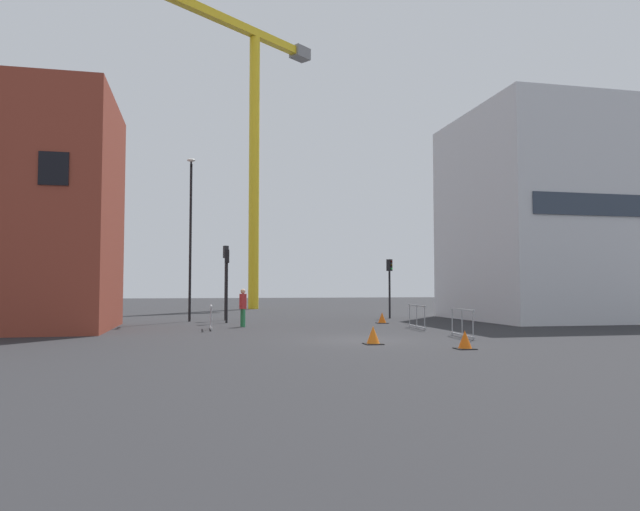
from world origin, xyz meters
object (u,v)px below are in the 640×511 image
Objects in this scene: traffic_cone_by_barrier at (382,318)px; traffic_light_crosswalk at (226,270)px; construction_crane at (250,119)px; traffic_light_median at (227,274)px; pedestrian_walking at (243,305)px; traffic_cone_striped at (465,340)px; traffic_cone_on_verge at (373,336)px; traffic_light_island at (390,278)px; streetlamp_tall at (190,230)px.

traffic_light_crosswalk is at bearing 150.69° from traffic_cone_by_barrier.
construction_crane is 23.72m from traffic_light_median.
pedestrian_walking is 3.14× the size of traffic_cone_striped.
traffic_light_median is at bearing 108.20° from traffic_cone_on_verge.
traffic_light_crosswalk is at bearing -179.86° from traffic_light_island.
traffic_light_median is 13.46m from traffic_cone_on_verge.
traffic_cone_on_verge is at bearing -74.73° from traffic_light_crosswalk.
traffic_light_median is 0.91× the size of traffic_light_crosswalk.
traffic_light_median is 6.40× the size of traffic_cone_on_verge.
traffic_light_island is (9.80, 0.02, -0.41)m from traffic_light_crosswalk.
pedestrian_walking is (0.59, -3.31, -1.55)m from traffic_light_median.
construction_crane is 35.54m from traffic_cone_on_verge.
construction_crane reaches higher than traffic_light_island.
traffic_light_crosswalk reaches higher than traffic_light_island.
traffic_light_crosswalk reaches higher than traffic_cone_on_verge.
traffic_light_median reaches higher than traffic_cone_on_verge.
construction_crane is 43.05× the size of traffic_cone_by_barrier.
streetlamp_tall reaches higher than traffic_light_island.
streetlamp_tall is at bearing 113.19° from traffic_cone_on_verge.
traffic_cone_on_verge is at bearing -69.09° from pedestrian_walking.
traffic_light_median reaches higher than traffic_light_island.
pedestrian_walking reaches higher than traffic_cone_striped.
traffic_cone_by_barrier is at bearing -20.03° from streetlamp_tall.
traffic_light_island reaches higher than pedestrian_walking.
traffic_cone_by_barrier is (9.83, -3.58, -4.78)m from streetlamp_tall.
streetlamp_tall is 14.45× the size of traffic_cone_on_verge.
traffic_light_island is at bearing -67.31° from construction_crane.
traffic_light_median is 2.15× the size of pedestrian_walking.
streetlamp_tall reaches higher than traffic_light_crosswalk.
pedestrian_walking is at bearing -84.60° from traffic_light_crosswalk.
streetlamp_tall is 15.14× the size of traffic_cone_by_barrier.
traffic_cone_striped is at bearing -62.69° from streetlamp_tall.
streetlamp_tall is at bearing 117.31° from traffic_cone_striped.
traffic_light_median is 8.50m from traffic_cone_by_barrier.
streetlamp_tall reaches higher than pedestrian_walking.
construction_crane reaches higher than pedestrian_walking.
traffic_cone_on_verge is at bearing -87.76° from construction_crane.
traffic_light_median is (1.92, -1.54, -2.44)m from streetlamp_tall.
traffic_light_median is 1.09× the size of traffic_light_island.
construction_crane reaches higher than traffic_cone_striped.
streetlamp_tall is at bearing -105.44° from construction_crane.
traffic_light_crosswalk is at bearing 95.40° from pedestrian_walking.
traffic_cone_by_barrier is at bearing -14.46° from traffic_light_median.
construction_crane reaches higher than traffic_cone_on_verge.
traffic_light_median is 6.74× the size of traffic_cone_striped.
streetlamp_tall is at bearing 159.97° from traffic_cone_by_barrier.
traffic_cone_striped is (3.53, -33.63, -16.22)m from construction_crane.
traffic_light_median is 16.15m from traffic_cone_striped.
traffic_cone_by_barrier is 1.01× the size of traffic_cone_striped.
traffic_light_island is (6.94, -16.61, -14.07)m from construction_crane.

